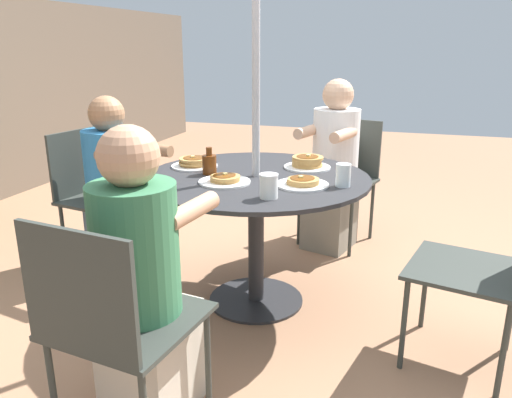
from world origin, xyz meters
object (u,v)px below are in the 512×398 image
at_px(diner_north, 333,172).
at_px(diner_south, 143,289).
at_px(pancake_plate_c, 303,183).
at_px(pancake_plate_a, 225,180).
at_px(pancake_plate_d, 307,163).
at_px(patio_chair_east, 95,189).
at_px(diner_east, 117,192).
at_px(patio_table, 256,201).
at_px(patio_chair_north, 343,172).
at_px(pancake_plate_b, 195,163).
at_px(coffee_cup, 269,186).
at_px(patio_chair_west, 490,262).
at_px(patio_chair_south, 111,318).
at_px(syrup_bottle, 209,164).
at_px(drinking_glass_a, 343,175).

relative_size(diner_north, diner_south, 1.03).
distance_m(diner_south, pancake_plate_c, 0.95).
xyz_separation_m(diner_north, pancake_plate_a, (-1.11, 0.36, 0.20)).
distance_m(pancake_plate_a, pancake_plate_d, 0.53).
xyz_separation_m(patio_chair_east, diner_east, (-0.03, -0.17, 0.00)).
bearing_deg(pancake_plate_c, patio_table, 67.58).
relative_size(patio_chair_north, pancake_plate_d, 3.38).
height_order(pancake_plate_a, pancake_plate_b, pancake_plate_b).
bearing_deg(diner_east, coffee_cup, 74.98).
distance_m(diner_north, diner_east, 1.43).
height_order(patio_table, diner_north, diner_north).
bearing_deg(diner_north, diner_south, 94.05).
bearing_deg(diner_south, diner_east, 133.74).
bearing_deg(patio_chair_west, pancake_plate_d, 73.55).
xyz_separation_m(patio_chair_south, patio_chair_west, (0.87, -1.25, 0.00)).
bearing_deg(pancake_plate_a, patio_chair_north, -17.65).
distance_m(diner_south, patio_chair_west, 1.41).
relative_size(patio_chair_south, syrup_bottle, 6.07).
bearing_deg(syrup_bottle, pancake_plate_d, -58.17).
xyz_separation_m(patio_chair_south, pancake_plate_b, (1.21, 0.24, 0.24)).
bearing_deg(patio_chair_south, syrup_bottle, 102.45).
height_order(patio_chair_east, coffee_cup, patio_chair_east).
relative_size(diner_east, patio_chair_south, 1.26).
bearing_deg(drinking_glass_a, syrup_bottle, 87.60).
distance_m(diner_south, pancake_plate_d, 1.27).
bearing_deg(diner_north, syrup_bottle, 78.06).
relative_size(patio_chair_west, pancake_plate_c, 3.38).
relative_size(patio_chair_south, pancake_plate_a, 3.38).
bearing_deg(diner_east, patio_chair_south, 41.62).
height_order(patio_chair_west, pancake_plate_d, patio_chair_west).
height_order(pancake_plate_d, drinking_glass_a, drinking_glass_a).
bearing_deg(patio_chair_north, syrup_bottle, 79.68).
bearing_deg(pancake_plate_c, pancake_plate_d, 8.76).
relative_size(diner_north, coffee_cup, 10.59).
bearing_deg(patio_chair_north, patio_chair_west, 136.13).
bearing_deg(patio_chair_north, patio_chair_east, 47.87).
bearing_deg(drinking_glass_a, diner_east, 80.90).
bearing_deg(patio_table, coffee_cup, -154.12).
distance_m(diner_east, pancake_plate_a, 0.94).
bearing_deg(patio_chair_east, pancake_plate_d, 102.13).
xyz_separation_m(diner_east, diner_south, (-1.12, -0.83, 0.02)).
relative_size(diner_east, diner_south, 0.97).
distance_m(patio_chair_east, pancake_plate_b, 0.78).
bearing_deg(diner_north, pancake_plate_d, 101.89).
relative_size(pancake_plate_a, syrup_bottle, 1.80).
xyz_separation_m(patio_table, coffee_cup, (-0.35, -0.17, 0.19)).
distance_m(diner_east, diner_south, 1.39).
distance_m(patio_chair_north, pancake_plate_a, 1.35).
bearing_deg(patio_chair_east, diner_south, 50.67).
xyz_separation_m(patio_table, drinking_glass_a, (-0.06, -0.45, 0.19)).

